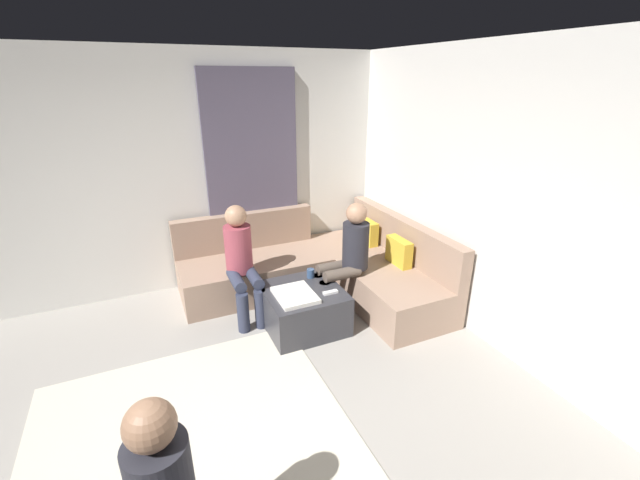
% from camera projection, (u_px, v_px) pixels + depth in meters
% --- Properties ---
extents(wall_back, '(6.00, 0.12, 2.70)m').
position_uv_depth(wall_back, '(566.00, 225.00, 3.11)').
color(wall_back, silver).
rests_on(wall_back, ground_plane).
extents(wall_left, '(0.12, 6.00, 2.70)m').
position_uv_depth(wall_left, '(134.00, 180.00, 4.46)').
color(wall_left, silver).
rests_on(wall_left, ground_plane).
extents(curtain_panel, '(0.06, 1.10, 2.50)m').
position_uv_depth(curtain_panel, '(253.00, 179.00, 4.91)').
color(curtain_panel, '#595166').
rests_on(curtain_panel, ground_plane).
extents(area_rug, '(2.60, 2.20, 0.01)m').
position_uv_depth(area_rug, '(198.00, 469.00, 2.68)').
color(area_rug, beige).
rests_on(area_rug, ground_plane).
extents(sectional_couch, '(2.10, 2.55, 0.87)m').
position_uv_depth(sectional_couch, '(323.00, 269.00, 4.85)').
color(sectional_couch, '#9E7F6B').
rests_on(sectional_couch, ground_plane).
extents(ottoman, '(0.76, 0.76, 0.42)m').
position_uv_depth(ottoman, '(303.00, 308.00, 4.16)').
color(ottoman, '#333338').
rests_on(ottoman, ground_plane).
extents(folded_blanket, '(0.44, 0.36, 0.04)m').
position_uv_depth(folded_blanket, '(295.00, 295.00, 3.94)').
color(folded_blanket, white).
rests_on(folded_blanket, ottoman).
extents(coffee_mug, '(0.08, 0.08, 0.10)m').
position_uv_depth(coffee_mug, '(311.00, 273.00, 4.32)').
color(coffee_mug, '#334C72').
rests_on(coffee_mug, ottoman).
extents(game_remote, '(0.05, 0.15, 0.02)m').
position_uv_depth(game_remote, '(330.00, 292.00, 4.01)').
color(game_remote, white).
rests_on(game_remote, ottoman).
extents(person_on_couch_back, '(0.30, 0.60, 1.20)m').
position_uv_depth(person_on_couch_back, '(347.00, 253.00, 4.33)').
color(person_on_couch_back, brown).
rests_on(person_on_couch_back, ground_plane).
extents(person_on_couch_side, '(0.60, 0.30, 1.20)m').
position_uv_depth(person_on_couch_side, '(241.00, 259.00, 4.20)').
color(person_on_couch_side, '#2D3347').
rests_on(person_on_couch_side, ground_plane).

